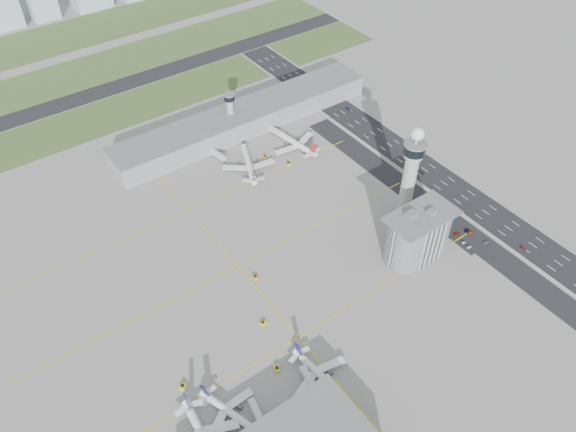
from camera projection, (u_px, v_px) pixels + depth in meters
ground at (323, 268)px, 327.02m from camera, size 1000.00×1000.00×0.00m
grass_strip_0 at (130, 108)px, 451.15m from camera, size 480.00×50.00×0.08m
grass_strip_1 at (95, 70)px, 495.36m from camera, size 480.00×60.00×0.08m
grass_strip_2 at (63, 37)px, 542.51m from camera, size 480.00×70.00×0.08m
runway at (112, 88)px, 472.94m from camera, size 480.00×22.00×0.10m
highway at (458, 192)px, 375.75m from camera, size 28.00×500.00×0.10m
barrier_left at (443, 200)px, 369.44m from camera, size 0.60×500.00×1.20m
barrier_right at (472, 184)px, 381.31m from camera, size 0.60×500.00×1.20m
landside_road at (443, 216)px, 359.26m from camera, size 18.00×260.00×0.08m
parking_lot at (455, 228)px, 351.33m from camera, size 20.00×44.00×0.10m
taxiway_line_h_0 at (299, 337)px, 292.38m from camera, size 260.00×0.60×0.01m
taxiway_line_h_1 at (238, 267)px, 327.74m from camera, size 260.00×0.60×0.01m
taxiway_line_h_2 at (188, 210)px, 363.11m from camera, size 260.00×0.60×0.01m
taxiway_line_v at (238, 267)px, 327.74m from camera, size 0.60×260.00×0.01m
control_tower at (411, 169)px, 338.17m from camera, size 14.00×14.00×64.50m
secondary_tower at (230, 109)px, 415.24m from camera, size 8.60×8.60×31.90m
admin_building at (418, 234)px, 325.58m from camera, size 42.00×24.00×33.50m
terminal_pier at (244, 119)px, 425.79m from camera, size 210.00×32.00×15.80m
airplane_near_b at (230, 411)px, 257.41m from camera, size 40.18×43.54×10.00m
airplane_near_c at (321, 373)px, 271.07m from camera, size 35.22×40.29×10.49m
airplane_far_a at (248, 161)px, 391.03m from camera, size 51.93×55.46×12.40m
airplane_far_b at (294, 139)px, 409.42m from camera, size 43.29×48.85×12.30m
jet_bridge_near_1 at (263, 427)px, 253.92m from camera, size 5.39×14.31×5.70m
jet_bridge_near_2 at (315, 392)px, 266.64m from camera, size 5.39×14.31×5.70m
jet_bridge_far_0 at (212, 152)px, 403.72m from camera, size 5.39×14.31×5.70m
jet_bridge_far_1 at (269, 129)px, 424.92m from camera, size 5.39×14.31×5.70m
tug_0 at (183, 386)px, 270.70m from camera, size 4.25×3.92×2.04m
tug_1 at (277, 368)px, 277.83m from camera, size 3.98×4.41×2.12m
tug_2 at (263, 323)px, 297.81m from camera, size 3.45×2.69×1.80m
tug_3 at (255, 277)px, 320.87m from camera, size 2.45×3.42×1.92m
tug_4 at (265, 157)px, 402.77m from camera, size 3.66×3.91×1.87m
tug_5 at (288, 164)px, 397.02m from camera, size 2.67×3.63×1.98m
car_lot_0 at (469, 247)px, 338.45m from camera, size 3.83×1.63×1.29m
car_lot_1 at (464, 242)px, 341.36m from camera, size 3.34×1.32×1.08m
car_lot_2 at (457, 234)px, 346.32m from camera, size 4.55×2.26×1.24m
car_lot_3 at (444, 227)px, 350.64m from camera, size 4.70×2.55×1.29m
car_lot_4 at (438, 222)px, 354.21m from camera, size 3.55×1.49×1.20m
car_lot_5 at (428, 215)px, 358.68m from camera, size 3.93×1.78×1.25m
car_lot_6 at (486, 243)px, 341.20m from camera, size 4.40×2.53×1.16m
car_lot_7 at (470, 233)px, 347.42m from camera, size 4.48×2.17×1.26m
car_lot_8 at (467, 230)px, 349.02m from camera, size 3.84×2.03×1.24m
car_lot_9 at (455, 220)px, 355.83m from camera, size 3.75×1.71×1.19m
car_lot_10 at (451, 216)px, 358.64m from camera, size 3.96×1.90×1.09m
car_lot_11 at (441, 208)px, 363.66m from camera, size 4.69×2.29×1.31m
car_hw_0 at (524, 248)px, 337.74m from camera, size 2.09×4.04×1.32m
car_hw_1 at (414, 160)px, 400.30m from camera, size 1.37×3.57×1.16m
car_hw_2 at (348, 109)px, 449.22m from camera, size 2.71×4.68×1.23m
car_hw_4 at (292, 82)px, 479.89m from camera, size 1.54×3.69×1.25m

